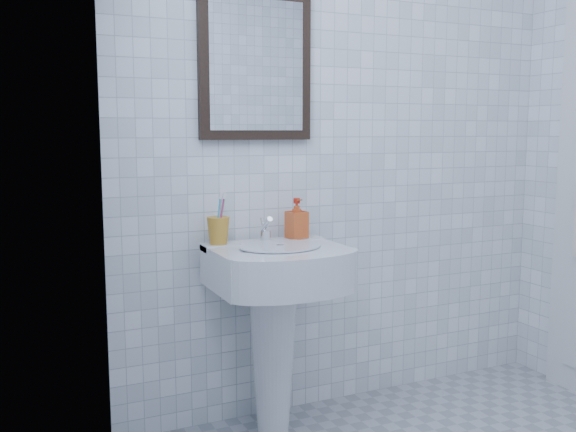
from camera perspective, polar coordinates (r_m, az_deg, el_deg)
name	(u,v)px	position (r m, az deg, el deg)	size (l,w,h in m)	color
wall_back	(347,137)	(2.97, 5.24, 7.01)	(2.20, 0.02, 2.50)	white
wall_left	(185,144)	(1.43, -9.14, 6.37)	(0.02, 2.40, 2.50)	white
washbasin	(275,308)	(2.68, -1.16, -8.15)	(0.53, 0.39, 0.82)	white
faucet	(266,231)	(2.70, -2.01, -1.34)	(0.04, 0.10, 0.11)	silver
toothbrush_cup	(218,231)	(2.64, -6.22, -1.30)	(0.09, 0.09, 0.11)	#C88927
soap_dispenser	(297,218)	(2.76, 0.78, -0.21)	(0.08, 0.08, 0.17)	#C24612
wall_mirror	(256,66)	(2.77, -2.89, 13.21)	(0.50, 0.04, 0.62)	black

